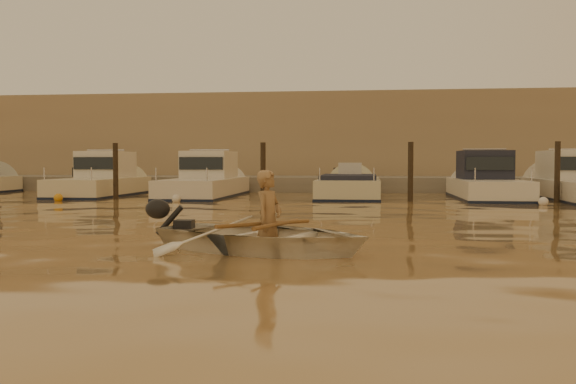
# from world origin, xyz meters

# --- Properties ---
(ground_plane) EXTENTS (160.00, 160.00, 0.00)m
(ground_plane) POSITION_xyz_m (0.00, 0.00, 0.00)
(ground_plane) COLOR olive
(ground_plane) RESTS_ON ground
(dinghy) EXTENTS (4.02, 3.47, 0.70)m
(dinghy) POSITION_xyz_m (1.85, 1.48, 0.23)
(dinghy) COLOR white
(dinghy) RESTS_ON ground_plane
(person) EXTENTS (0.54, 0.65, 1.52)m
(person) POSITION_xyz_m (1.94, 1.44, 0.46)
(person) COLOR #9C764E
(person) RESTS_ON dinghy
(outboard_motor) EXTENTS (0.98, 0.70, 0.70)m
(outboard_motor) POSITION_xyz_m (0.45, 2.02, 0.28)
(outboard_motor) COLOR black
(outboard_motor) RESTS_ON dinghy
(oar_port) EXTENTS (0.40, 2.08, 0.13)m
(oar_port) POSITION_xyz_m (2.08, 1.39, 0.42)
(oar_port) COLOR brown
(oar_port) RESTS_ON dinghy
(oar_starboard) EXTENTS (1.14, 1.83, 0.13)m
(oar_starboard) POSITION_xyz_m (1.89, 1.46, 0.42)
(oar_starboard) COLOR brown
(oar_starboard) RESTS_ON dinghy
(moored_boat_1) EXTENTS (2.17, 6.48, 1.75)m
(moored_boat_1) POSITION_xyz_m (-7.03, 16.00, 0.62)
(moored_boat_1) COLOR beige
(moored_boat_1) RESTS_ON ground_plane
(moored_boat_2) EXTENTS (2.19, 7.38, 1.75)m
(moored_boat_2) POSITION_xyz_m (-2.81, 16.00, 0.62)
(moored_boat_2) COLOR silver
(moored_boat_2) RESTS_ON ground_plane
(moored_boat_3) EXTENTS (2.23, 6.38, 0.95)m
(moored_boat_3) POSITION_xyz_m (2.69, 16.00, 0.22)
(moored_boat_3) COLOR beige
(moored_boat_3) RESTS_ON ground_plane
(moored_boat_4) EXTENTS (2.19, 6.77, 1.75)m
(moored_boat_4) POSITION_xyz_m (7.67, 16.00, 0.62)
(moored_boat_4) COLOR white
(moored_boat_4) RESTS_ON ground_plane
(piling_1) EXTENTS (0.18, 0.18, 2.20)m
(piling_1) POSITION_xyz_m (-5.50, 13.80, 0.90)
(piling_1) COLOR #2D2319
(piling_1) RESTS_ON ground_plane
(piling_2) EXTENTS (0.18, 0.18, 2.20)m
(piling_2) POSITION_xyz_m (-0.20, 13.80, 0.90)
(piling_2) COLOR #2D2319
(piling_2) RESTS_ON ground_plane
(piling_3) EXTENTS (0.18, 0.18, 2.20)m
(piling_3) POSITION_xyz_m (4.80, 13.80, 0.90)
(piling_3) COLOR #2D2319
(piling_3) RESTS_ON ground_plane
(piling_4) EXTENTS (0.18, 0.18, 2.20)m
(piling_4) POSITION_xyz_m (9.50, 13.80, 0.90)
(piling_4) COLOR #2D2319
(piling_4) RESTS_ON ground_plane
(fender_b) EXTENTS (0.30, 0.30, 0.30)m
(fender_b) POSITION_xyz_m (-7.16, 12.81, 0.10)
(fender_b) COLOR orange
(fender_b) RESTS_ON ground_plane
(fender_c) EXTENTS (0.30, 0.30, 0.30)m
(fender_c) POSITION_xyz_m (-2.94, 12.68, 0.10)
(fender_c) COLOR silver
(fender_c) RESTS_ON ground_plane
(fender_d) EXTENTS (0.30, 0.30, 0.30)m
(fender_d) POSITION_xyz_m (2.87, 14.03, 0.10)
(fender_d) COLOR orange
(fender_d) RESTS_ON ground_plane
(fender_e) EXTENTS (0.30, 0.30, 0.30)m
(fender_e) POSITION_xyz_m (8.79, 12.66, 0.10)
(fender_e) COLOR white
(fender_e) RESTS_ON ground_plane
(quay) EXTENTS (52.00, 4.00, 1.00)m
(quay) POSITION_xyz_m (0.00, 21.50, 0.15)
(quay) COLOR gray
(quay) RESTS_ON ground_plane
(waterfront_building) EXTENTS (46.00, 7.00, 4.80)m
(waterfront_building) POSITION_xyz_m (0.00, 27.00, 2.40)
(waterfront_building) COLOR #9E8466
(waterfront_building) RESTS_ON quay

